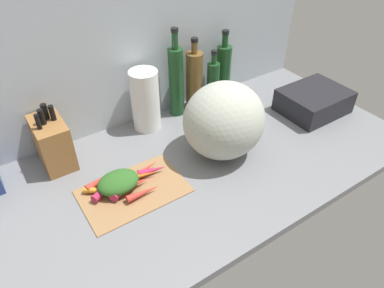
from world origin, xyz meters
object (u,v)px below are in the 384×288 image
carrot_1 (107,191)px  winter_squash (224,121)px  carrot_2 (152,170)px  cutting_board (133,191)px  knife_block (52,142)px  carrot_8 (118,188)px  carrot_5 (102,179)px  bottle_1 (194,80)px  carrot_4 (143,193)px  carrot_7 (110,183)px  carrot_9 (133,178)px  bottle_3 (223,72)px  carrot_6 (121,186)px  carrot_3 (139,174)px  bottle_2 (213,84)px  carrot_0 (128,183)px  dish_rack (313,101)px  paper_towel_roll (145,100)px  carrot_10 (133,185)px  bottle_0 (176,81)px

carrot_1 → winter_squash: 46.93cm
carrot_2 → winter_squash: size_ratio=0.34×
cutting_board → knife_block: bearing=119.4°
cutting_board → carrot_8: bearing=151.0°
carrot_5 → carrot_1: bearing=-97.6°
cutting_board → bottle_1: bottle_1 is taller
carrot_4 → carrot_7: bearing=125.8°
carrot_9 → carrot_5: bearing=149.7°
winter_squash → bottle_3: 39.68cm
carrot_6 → carrot_9: carrot_9 is taller
carrot_9 → carrot_3: bearing=15.2°
winter_squash → bottle_2: winter_squash is taller
cutting_board → carrot_0: size_ratio=2.66×
carrot_8 → carrot_9: (6.21, 1.33, 0.27)cm
carrot_4 → knife_block: 38.09cm
carrot_8 → dish_rack: (91.65, -0.97, 2.80)cm
cutting_board → carrot_8: size_ratio=3.05×
carrot_7 → carrot_8: same height
carrot_8 → winter_squash: 43.21cm
carrot_9 → bottle_3: bearing=25.5°
carrot_5 → paper_towel_roll: paper_towel_roll is taller
carrot_3 → knife_block: 32.72cm
carrot_1 → bottle_2: 67.31cm
carrot_1 → carrot_3: size_ratio=0.92×
carrot_2 → knife_block: bearing=135.1°
carrot_7 → knife_block: (-10.74, 23.06, 6.92)cm
carrot_8 → paper_towel_roll: 39.67cm
paper_towel_roll → carrot_2: bearing=-114.8°
cutting_board → bottle_2: bearing=28.4°
winter_squash → paper_towel_roll: bearing=117.4°
carrot_6 → winter_squash: 42.26cm
carrot_6 → bottle_2: bearing=25.0°
carrot_4 → winter_squash: size_ratio=0.38×
carrot_0 → carrot_5: (-6.41, 6.75, -0.27)cm
carrot_1 → dish_rack: (95.43, -1.67, 2.99)cm
carrot_0 → carrot_6: 2.50cm
carrot_2 → bottle_1: (37.09, 29.12, 11.00)cm
carrot_10 → knife_block: size_ratio=0.53×
paper_towel_roll → bottle_1: (24.59, 2.02, 0.74)cm
carrot_1 → bottle_3: (69.34, 28.98, 11.25)cm
carrot_0 → winter_squash: (38.06, -1.79, 11.60)cm
carrot_3 → bottle_0: (32.76, 28.31, 13.14)cm
carrot_3 → bottle_2: bottle_2 is taller
cutting_board → carrot_10: (0.20, 0.44, 2.00)cm
carrot_3 → dish_rack: bearing=-2.0°
bottle_0 → bottle_2: size_ratio=1.44×
bottle_0 → dish_rack: bottle_0 is taller
carrot_2 → carrot_10: size_ratio=0.82×
carrot_4 → bottle_3: 70.69cm
carrot_8 → carrot_10: bearing=-23.2°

